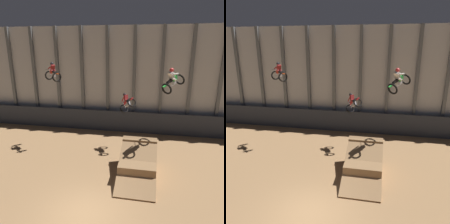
% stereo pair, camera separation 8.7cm
% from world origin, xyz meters
% --- Properties ---
extents(ground_plane, '(60.00, 60.00, 0.00)m').
position_xyz_m(ground_plane, '(0.00, 0.00, 0.00)').
color(ground_plane, '#9E754C').
extents(arena_back_wall, '(32.00, 0.40, 9.89)m').
position_xyz_m(arena_back_wall, '(0.00, 12.14, 4.95)').
color(arena_back_wall, silver).
rests_on(arena_back_wall, ground_plane).
extents(lower_barrier, '(31.36, 0.20, 2.06)m').
position_xyz_m(lower_barrier, '(0.00, 11.37, 1.03)').
color(lower_barrier, '#2D333D').
rests_on(lower_barrier, ground_plane).
extents(dirt_ramp, '(2.36, 4.25, 2.09)m').
position_xyz_m(dirt_ramp, '(2.38, 4.38, 0.71)').
color(dirt_ramp, '#966F48').
rests_on(dirt_ramp, ground_plane).
extents(rider_bike_left_air, '(1.63, 1.55, 1.44)m').
position_xyz_m(rider_bike_left_air, '(-4.62, 7.34, 6.06)').
color(rider_bike_left_air, black).
extents(rider_bike_center_air, '(1.58, 1.77, 1.67)m').
position_xyz_m(rider_bike_center_air, '(1.16, 7.77, 3.85)').
color(rider_bike_center_air, black).
extents(rider_bike_right_air, '(1.62, 1.75, 1.65)m').
position_xyz_m(rider_bike_right_air, '(4.26, 5.57, 5.99)').
color(rider_bike_right_air, black).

